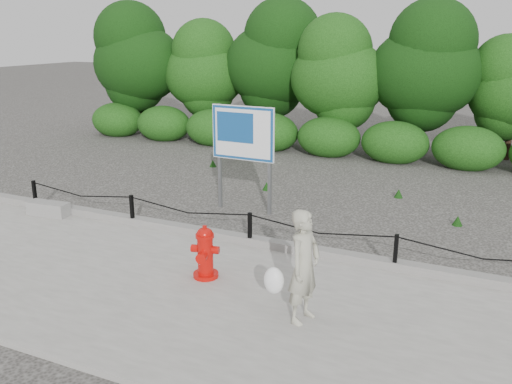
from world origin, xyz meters
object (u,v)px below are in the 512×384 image
at_px(fire_hydrant, 205,253).
at_px(advertising_sign, 243,138).
at_px(concrete_block, 48,209).
at_px(pedestrian, 302,267).

height_order(fire_hydrant, advertising_sign, advertising_sign).
bearing_deg(advertising_sign, concrete_block, -146.42).
bearing_deg(concrete_block, advertising_sign, 31.94).
bearing_deg(fire_hydrant, advertising_sign, 93.61).
xyz_separation_m(fire_hydrant, concrete_block, (-4.33, 1.18, -0.26)).
relative_size(pedestrian, concrete_block, 1.72).
bearing_deg(fire_hydrant, pedestrian, -31.13).
bearing_deg(pedestrian, concrete_block, 85.95).
height_order(fire_hydrant, pedestrian, pedestrian).
xyz_separation_m(pedestrian, advertising_sign, (-2.71, 3.88, 0.76)).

